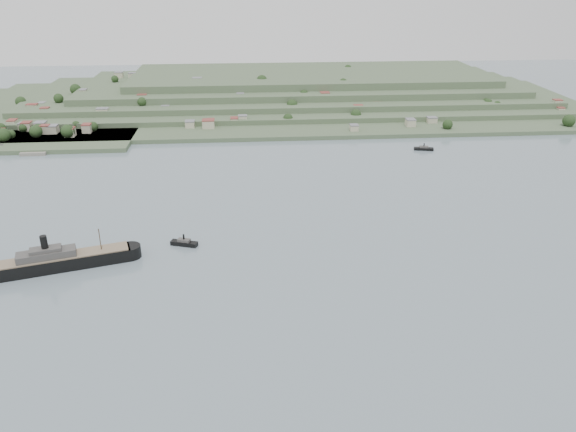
{
  "coord_description": "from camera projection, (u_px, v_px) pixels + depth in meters",
  "views": [
    {
      "loc": [
        -18.89,
        -284.21,
        151.76
      ],
      "look_at": [
        5.89,
        30.0,
        11.29
      ],
      "focal_mm": 35.0,
      "sensor_mm": 36.0,
      "label": 1
    }
  ],
  "objects": [
    {
      "name": "ground",
      "position": [
        282.0,
        255.0,
        321.92
      ],
      "size": [
        1400.0,
        1400.0,
        0.0
      ],
      "primitive_type": "plane",
      "color": "slate",
      "rests_on": "ground"
    },
    {
      "name": "far_peninsula",
      "position": [
        283.0,
        93.0,
        677.04
      ],
      "size": [
        760.0,
        309.0,
        30.0
      ],
      "color": "#3E5438",
      "rests_on": "ground"
    },
    {
      "name": "steamship",
      "position": [
        39.0,
        264.0,
        303.21
      ],
      "size": [
        100.98,
        38.64,
        24.76
      ],
      "color": "black",
      "rests_on": "ground"
    },
    {
      "name": "tugboat",
      "position": [
        184.0,
        243.0,
        332.79
      ],
      "size": [
        16.76,
        9.29,
        7.3
      ],
      "color": "black",
      "rests_on": "ground"
    },
    {
      "name": "ferry_east",
      "position": [
        424.0,
        148.0,
        505.91
      ],
      "size": [
        17.77,
        8.01,
        6.44
      ],
      "color": "black",
      "rests_on": "ground"
    }
  ]
}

